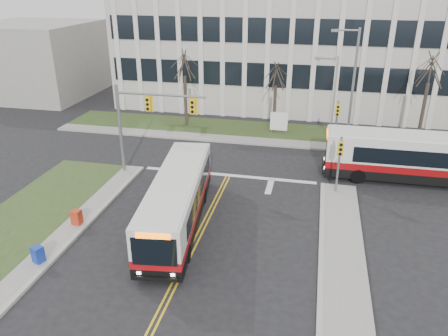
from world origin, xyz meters
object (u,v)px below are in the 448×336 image
bus_main (178,202)px  newspaper_box_red (77,218)px  streetlight (351,82)px  newspaper_box_blue (38,255)px  bus_cross (417,159)px  directory_sign (279,122)px

bus_main → newspaper_box_red: bearing=-173.4°
streetlight → newspaper_box_blue: (-14.83, -19.90, -4.72)m
streetlight → bus_cross: (4.35, -6.17, -3.61)m
bus_main → directory_sign: bearing=69.4°
directory_sign → bus_main: size_ratio=0.19×
bus_cross → newspaper_box_red: 21.73m
directory_sign → bus_main: bus_main is taller
newspaper_box_red → bus_cross: bearing=31.3°
streetlight → bus_cross: size_ratio=0.78×
newspaper_box_blue → newspaper_box_red: size_ratio=1.00×
bus_cross → newspaper_box_blue: 23.61m
directory_sign → bus_main: 16.76m
newspaper_box_red → directory_sign: bearing=65.6°
bus_main → newspaper_box_red: (-5.41, -1.33, -0.95)m
bus_cross → newspaper_box_red: size_ratio=12.49×
newspaper_box_red → bus_main: bearing=17.3°
directory_sign → newspaper_box_blue: size_ratio=2.11×
directory_sign → newspaper_box_blue: 23.16m
bus_cross → newspaper_box_blue: bearing=-54.9°
streetlight → newspaper_box_blue: bearing=-126.7°
streetlight → newspaper_box_blue: size_ratio=9.68×
streetlight → bus_main: size_ratio=0.86×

